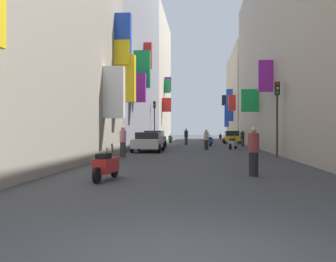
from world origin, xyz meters
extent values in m
plane|color=#38383D|center=(0.00, 30.00, 0.00)|extent=(140.00, 140.00, 0.00)
cube|color=white|center=(-4.44, 14.74, 3.60)|extent=(1.13, 0.51, 2.80)
cube|color=#9E9384|center=(-8.00, 17.75, 7.60)|extent=(6.00, 3.50, 15.19)
cube|color=yellow|center=(-4.53, 17.30, 6.31)|extent=(0.94, 0.48, 1.51)
cube|color=blue|center=(-4.51, 17.42, 7.48)|extent=(0.99, 0.47, 2.53)
cube|color=yellow|center=(-4.39, 17.49, 4.74)|extent=(1.22, 0.60, 2.90)
cube|color=gray|center=(-8.00, 30.40, 9.82)|extent=(6.00, 21.82, 19.64)
cube|color=green|center=(-4.36, 23.84, 6.39)|extent=(1.28, 0.51, 2.94)
cube|color=purple|center=(-4.43, 22.37, 4.74)|extent=(1.14, 0.54, 2.16)
cube|color=red|center=(-4.63, 28.83, 8.50)|extent=(0.75, 0.56, 2.39)
cube|color=#BCB29E|center=(-8.00, 50.66, 9.50)|extent=(6.00, 18.69, 19.01)
cube|color=purple|center=(-4.50, 48.47, 8.29)|extent=(1.00, 0.42, 2.18)
cube|color=red|center=(-4.37, 45.20, 5.03)|extent=(1.25, 0.60, 1.93)
cube|color=green|center=(-4.55, 47.84, 7.97)|extent=(0.90, 0.47, 2.03)
cube|color=#9E9384|center=(8.00, 20.12, 7.93)|extent=(6.00, 40.23, 15.86)
cube|color=green|center=(4.31, 25.58, 3.98)|extent=(1.38, 0.45, 1.86)
cube|color=purple|center=(4.53, 19.72, 5.12)|extent=(0.94, 0.35, 2.07)
cube|color=#BCB29E|center=(8.00, 50.69, 6.60)|extent=(6.00, 18.61, 13.20)
cube|color=blue|center=(4.55, 48.33, 5.99)|extent=(0.91, 0.49, 3.00)
cube|color=black|center=(4.42, 54.62, 6.37)|extent=(1.15, 0.49, 1.67)
cube|color=red|center=(4.54, 44.19, 5.18)|extent=(0.93, 0.49, 2.10)
cube|color=blue|center=(4.38, 47.32, 4.01)|extent=(1.23, 0.52, 2.46)
cube|color=blue|center=(4.66, 55.42, 3.38)|extent=(0.69, 0.46, 2.72)
cube|color=#236638|center=(-3.71, 26.21, 0.64)|extent=(1.66, 4.23, 0.67)
cube|color=black|center=(-3.71, 26.42, 1.23)|extent=(1.46, 2.37, 0.52)
cylinder|color=black|center=(-2.88, 24.81, 0.30)|extent=(0.18, 0.60, 0.60)
cylinder|color=black|center=(-4.54, 24.81, 0.30)|extent=(0.18, 0.60, 0.60)
cylinder|color=black|center=(-2.88, 27.61, 0.30)|extent=(0.18, 0.60, 0.60)
cylinder|color=black|center=(-4.54, 27.61, 0.30)|extent=(0.18, 0.60, 0.60)
cube|color=gold|center=(3.87, 37.15, 0.59)|extent=(1.70, 3.95, 0.58)
cube|color=black|center=(3.87, 36.95, 1.16)|extent=(1.49, 2.21, 0.56)
cylinder|color=black|center=(3.02, 38.45, 0.30)|extent=(0.18, 0.60, 0.60)
cylinder|color=black|center=(4.72, 38.45, 0.30)|extent=(0.18, 0.60, 0.60)
cylinder|color=black|center=(3.02, 35.84, 0.30)|extent=(0.18, 0.60, 0.60)
cylinder|color=black|center=(4.72, 35.84, 0.30)|extent=(0.18, 0.60, 0.60)
cube|color=#B7B7BC|center=(-3.44, 20.96, 0.61)|extent=(1.84, 4.15, 0.62)
cube|color=black|center=(-3.44, 21.16, 1.16)|extent=(1.62, 2.33, 0.47)
cylinder|color=black|center=(-2.52, 19.59, 0.30)|extent=(0.18, 0.60, 0.60)
cylinder|color=black|center=(-4.36, 19.59, 0.30)|extent=(0.18, 0.60, 0.60)
cylinder|color=black|center=(-2.52, 22.33, 0.30)|extent=(0.18, 0.60, 0.60)
cylinder|color=black|center=(-4.36, 22.33, 0.30)|extent=(0.18, 0.60, 0.60)
cube|color=black|center=(3.42, 51.46, 0.46)|extent=(0.51, 1.12, 0.45)
cube|color=black|center=(3.41, 51.25, 0.77)|extent=(0.35, 0.58, 0.16)
cylinder|color=#4C4C51|center=(3.46, 52.00, 0.79)|extent=(0.08, 0.28, 0.68)
cylinder|color=black|center=(3.47, 52.14, 0.24)|extent=(0.13, 0.49, 0.48)
cylinder|color=black|center=(3.38, 50.78, 0.24)|extent=(0.13, 0.49, 0.48)
cube|color=#287F3D|center=(-3.31, 38.27, 0.46)|extent=(0.63, 1.17, 0.45)
cube|color=black|center=(-3.35, 38.48, 0.77)|extent=(0.41, 0.61, 0.16)
cylinder|color=#4C4C51|center=(-3.22, 37.73, 0.79)|extent=(0.11, 0.28, 0.68)
cylinder|color=black|center=(-3.19, 37.59, 0.24)|extent=(0.18, 0.49, 0.48)
cylinder|color=black|center=(-3.43, 38.96, 0.24)|extent=(0.18, 0.49, 0.48)
cube|color=#2D4CAD|center=(1.22, 29.90, 0.46)|extent=(0.49, 1.14, 0.45)
cube|color=black|center=(1.23, 29.68, 0.77)|extent=(0.35, 0.57, 0.16)
cylinder|color=#4C4C51|center=(1.19, 30.46, 0.79)|extent=(0.07, 0.28, 0.68)
cylinder|color=black|center=(1.19, 30.60, 0.24)|extent=(0.12, 0.48, 0.48)
cylinder|color=black|center=(1.25, 29.19, 0.24)|extent=(0.12, 0.48, 0.48)
cube|color=red|center=(-2.72, 6.63, 0.46)|extent=(0.58, 1.21, 0.45)
cube|color=black|center=(-2.74, 6.42, 0.77)|extent=(0.39, 0.60, 0.16)
cylinder|color=#4C4C51|center=(-2.64, 7.21, 0.79)|extent=(0.09, 0.28, 0.68)
cylinder|color=black|center=(-2.63, 7.36, 0.24)|extent=(0.16, 0.49, 0.48)
cylinder|color=black|center=(-2.81, 5.91, 0.24)|extent=(0.16, 0.49, 0.48)
cube|color=#ADADB2|center=(2.89, 24.88, 0.46)|extent=(0.84, 1.24, 0.45)
cube|color=black|center=(2.81, 24.67, 0.77)|extent=(0.51, 0.64, 0.16)
cylinder|color=#4C4C51|center=(3.10, 25.42, 0.79)|extent=(0.16, 0.28, 0.68)
cylinder|color=black|center=(3.16, 25.55, 0.24)|extent=(0.27, 0.48, 0.48)
cylinder|color=black|center=(2.62, 24.20, 0.24)|extent=(0.27, 0.48, 0.48)
cylinder|color=black|center=(2.02, 8.00, 0.41)|extent=(0.34, 0.34, 0.81)
cylinder|color=maroon|center=(2.02, 8.00, 1.14)|extent=(0.41, 0.41, 0.65)
sphere|color=tan|center=(2.02, 8.00, 1.57)|extent=(0.22, 0.22, 0.22)
cylinder|color=#313131|center=(-1.17, 32.10, 0.41)|extent=(0.43, 0.43, 0.82)
cylinder|color=black|center=(-1.17, 32.10, 1.14)|extent=(0.51, 0.51, 0.65)
sphere|color=tan|center=(-1.17, 32.10, 1.58)|extent=(0.22, 0.22, 0.22)
cylinder|color=#323232|center=(4.27, 30.19, 0.37)|extent=(0.45, 0.45, 0.75)
cylinder|color=black|center=(4.27, 30.19, 1.04)|extent=(0.54, 0.54, 0.59)
sphere|color=tan|center=(4.27, 30.19, 1.44)|extent=(0.20, 0.20, 0.20)
cylinder|color=black|center=(0.72, 23.87, 0.38)|extent=(0.43, 0.43, 0.77)
cylinder|color=#B2AD9E|center=(0.72, 23.87, 1.07)|extent=(0.51, 0.51, 0.61)
sphere|color=tan|center=(0.72, 23.87, 1.48)|extent=(0.21, 0.21, 0.21)
cylinder|color=#393939|center=(-4.19, 15.83, 0.43)|extent=(0.41, 0.41, 0.86)
cylinder|color=pink|center=(-4.19, 15.83, 1.19)|extent=(0.49, 0.49, 0.68)
sphere|color=tan|center=(-4.19, 15.83, 1.65)|extent=(0.23, 0.23, 0.23)
cylinder|color=#2D2D2D|center=(4.58, 16.42, 1.77)|extent=(0.12, 0.12, 3.54)
cube|color=black|center=(4.58, 16.42, 3.92)|extent=(0.26, 0.26, 0.75)
sphere|color=red|center=(4.58, 16.28, 4.17)|extent=(0.14, 0.14, 0.14)
sphere|color=orange|center=(4.58, 16.28, 3.92)|extent=(0.14, 0.14, 0.14)
sphere|color=green|center=(4.58, 16.28, 3.67)|extent=(0.14, 0.14, 0.14)
cylinder|color=#2D2D2D|center=(-4.62, 33.63, 1.94)|extent=(0.12, 0.12, 3.88)
cube|color=black|center=(-4.62, 33.63, 4.25)|extent=(0.26, 0.26, 0.75)
sphere|color=red|center=(-4.62, 33.49, 4.50)|extent=(0.14, 0.14, 0.14)
sphere|color=orange|center=(-4.62, 33.49, 4.25)|extent=(0.14, 0.14, 0.14)
sphere|color=green|center=(-4.62, 33.49, 4.00)|extent=(0.14, 0.14, 0.14)
camera|label=1|loc=(0.19, -4.29, 1.58)|focal=38.13mm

